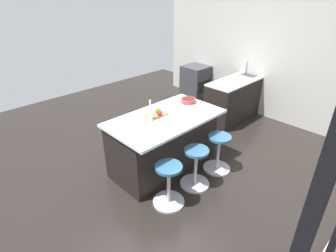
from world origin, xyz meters
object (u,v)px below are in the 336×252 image
Objects in this scene: apple_green at (158,110)px; cutting_board at (156,115)px; kitchen_island at (164,141)px; stool_middle at (195,169)px; water_bottle at (150,112)px; apple_red at (159,113)px; fruit_bowl at (188,100)px; oven_range at (196,82)px; stool_near_camera at (169,186)px; stool_by_window at (218,154)px.

cutting_board is at bearing 15.88° from apple_green.
stool_middle is (0.00, 0.68, -0.17)m from kitchen_island.
cutting_board is 1.15× the size of water_bottle.
apple_green is (0.01, -0.12, 0.52)m from kitchen_island.
kitchen_island is 22.44× the size of apple_red.
fruit_bowl is (-0.66, -0.09, 0.50)m from kitchen_island.
cutting_board is 0.09m from apple_green.
water_bottle is (0.22, 0.09, 0.06)m from apple_green.
fruit_bowl is (-0.74, 0.01, 0.03)m from cutting_board.
oven_range reaches higher than stool_near_camera.
fruit_bowl reaches higher than kitchen_island.
kitchen_island is 20.67× the size of apple_green.
stool_by_window is at bearing 180.00° from stool_middle.
water_bottle reaches higher than stool_by_window.
apple_green is at bearing -84.75° from kitchen_island.
stool_middle is 7.98× the size of apple_red.
oven_range is at bearing -132.78° from stool_by_window.
water_bottle reaches higher than apple_red.
oven_range is at bearing -149.63° from apple_red.
apple_green reaches higher than stool_middle.
kitchen_island is at bearing -50.84° from stool_by_window.
stool_by_window is 1.02m from fruit_bowl.
stool_middle is 2.47× the size of fruit_bowl.
oven_range is 0.49× the size of kitchen_island.
apple_green reaches higher than fruit_bowl.
stool_near_camera is 2.47× the size of fruit_bowl.
cutting_board is at bearing -121.51° from stool_near_camera.
apple_red reaches higher than stool_by_window.
apple_red is (0.62, -0.70, 0.69)m from stool_by_window.
fruit_bowl is (-0.89, -0.06, -0.08)m from water_bottle.
apple_red is (-0.01, 0.08, 0.05)m from cutting_board.
water_bottle reaches higher than kitchen_island.
kitchen_island is 6.96× the size of fruit_bowl.
apple_green reaches higher than apple_red.
stool_middle is 1.00× the size of stool_near_camera.
oven_range is at bearing -139.33° from stool_middle.
oven_range is at bearing -150.96° from cutting_board.
fruit_bowl is at bearing 37.29° from oven_range.
stool_middle is 7.35× the size of apple_green.
cutting_board is (-0.48, -0.78, 0.64)m from stool_near_camera.
stool_near_camera is at bearing 0.00° from stool_middle.
stool_by_window is at bearing 128.93° from cutting_board.
cutting_board is at bearing -51.07° from stool_by_window.
stool_middle is at bearing 95.56° from cutting_board.
kitchen_island reaches higher than stool_near_camera.
apple_green is at bearing -158.97° from water_bottle.
apple_red is (2.76, 1.62, 0.55)m from oven_range.
cutting_board reaches higher than kitchen_island.
oven_range is 2.61m from fruit_bowl.
stool_by_window is at bearing 129.16° from kitchen_island.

